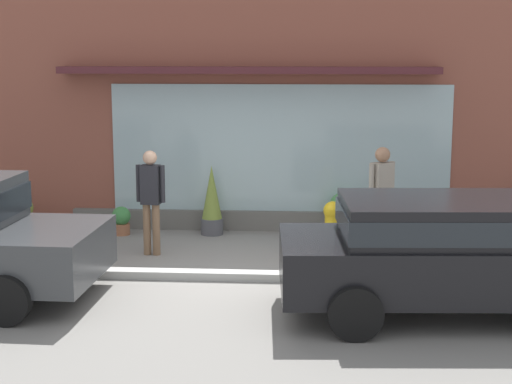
{
  "coord_description": "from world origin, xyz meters",
  "views": [
    {
      "loc": [
        1.11,
        -10.93,
        3.22
      ],
      "look_at": [
        0.26,
        1.2,
        1.03
      ],
      "focal_mm": 54.86,
      "sensor_mm": 36.0,
      "label": 1
    }
  ],
  "objects": [
    {
      "name": "ground_plane",
      "position": [
        0.0,
        0.0,
        0.0
      ],
      "size": [
        60.0,
        60.0,
        0.0
      ],
      "primitive_type": "plane",
      "color": "gray"
    },
    {
      "name": "curb_strip",
      "position": [
        0.0,
        -0.2,
        0.06
      ],
      "size": [
        14.0,
        0.24,
        0.12
      ],
      "primitive_type": "cube",
      "color": "#B2B2AD",
      "rests_on": "ground_plane"
    },
    {
      "name": "storefront",
      "position": [
        0.01,
        3.19,
        2.41
      ],
      "size": [
        14.0,
        0.81,
        4.93
      ],
      "color": "brown",
      "rests_on": "ground_plane"
    },
    {
      "name": "fire_hydrant",
      "position": [
        1.47,
        1.1,
        0.47
      ],
      "size": [
        0.43,
        0.4,
        0.91
      ],
      "color": "gold",
      "rests_on": "ground_plane"
    },
    {
      "name": "pedestrian_with_handbag",
      "position": [
        2.21,
        1.15,
        1.04
      ],
      "size": [
        0.59,
        0.47,
        1.76
      ],
      "rotation": [
        0.0,
        0.0,
        3.81
      ],
      "color": "#232328",
      "rests_on": "ground_plane"
    },
    {
      "name": "pedestrian_passerby",
      "position": [
        -1.4,
        1.1,
        0.99
      ],
      "size": [
        0.47,
        0.23,
        1.69
      ],
      "rotation": [
        0.0,
        0.0,
        3.03
      ],
      "color": "brown",
      "rests_on": "ground_plane"
    },
    {
      "name": "parked_car_black",
      "position": [
        2.84,
        -1.53,
        0.84
      ],
      "size": [
        4.42,
        2.13,
        1.46
      ],
      "rotation": [
        0.0,
        0.0,
        0.06
      ],
      "color": "black",
      "rests_on": "ground_plane"
    },
    {
      "name": "potted_plant_window_center",
      "position": [
        -4.05,
        2.55,
        0.34
      ],
      "size": [
        0.37,
        0.37,
        0.63
      ],
      "color": "#33473D",
      "rests_on": "ground_plane"
    },
    {
      "name": "potted_plant_corner_tall",
      "position": [
        -0.62,
        2.59,
        0.59
      ],
      "size": [
        0.4,
        0.4,
        1.24
      ],
      "color": "#4C4C51",
      "rests_on": "ground_plane"
    },
    {
      "name": "potted_plant_by_entrance",
      "position": [
        1.71,
        2.8,
        0.39
      ],
      "size": [
        0.51,
        0.51,
        0.75
      ],
      "color": "#4C4C51",
      "rests_on": "ground_plane"
    },
    {
      "name": "potted_plant_doorstep",
      "position": [
        -2.23,
        2.45,
        0.26
      ],
      "size": [
        0.33,
        0.33,
        0.51
      ],
      "color": "#9E6042",
      "rests_on": "ground_plane"
    }
  ]
}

